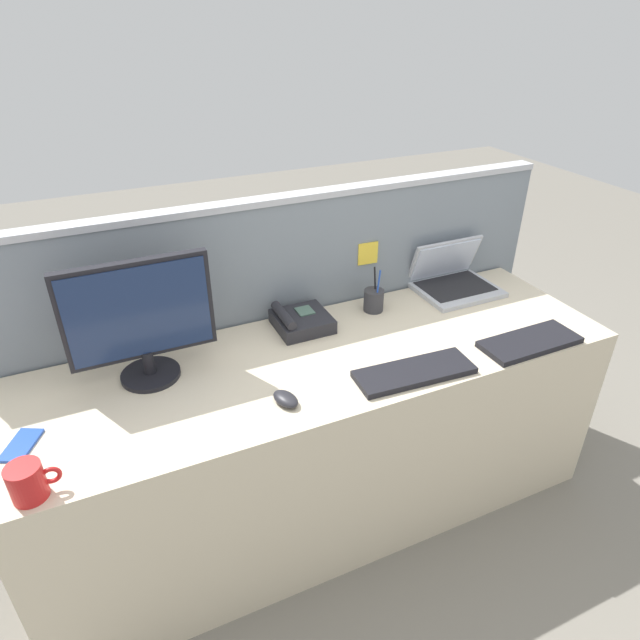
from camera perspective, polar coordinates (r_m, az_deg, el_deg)
ground_plane at (r=2.45m, az=0.51°, el=-18.56°), size 10.00×10.00×0.00m
desk at (r=2.18m, az=0.56°, el=-12.00°), size 2.13×0.66×0.76m
cubicle_divider at (r=2.31m, az=-3.31°, el=-1.86°), size 2.30×0.08×1.23m
desktop_monitor at (r=1.82m, az=-18.25°, el=0.23°), size 0.47×0.20×0.42m
laptop at (r=2.45m, az=13.60°, el=4.23°), size 0.34×0.28×0.21m
desk_phone at (r=2.09m, az=-2.14°, el=-0.10°), size 0.20×0.20×0.09m
keyboard_main at (r=2.14m, az=21.01°, el=-2.16°), size 0.38×0.16×0.02m
keyboard_spare at (r=1.87m, az=9.81°, el=-5.37°), size 0.42×0.17×0.02m
computer_mouse_right_hand at (r=1.72m, az=-3.60°, el=-8.20°), size 0.09×0.11×0.03m
pen_cup at (r=2.22m, az=5.62°, el=2.09°), size 0.08×0.08×0.18m
cell_phone_blue_case at (r=1.79m, az=-28.68°, el=-11.37°), size 0.12×0.15×0.01m
coffee_mug at (r=1.60m, az=-28.15°, el=-14.65°), size 0.13×0.09×0.10m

